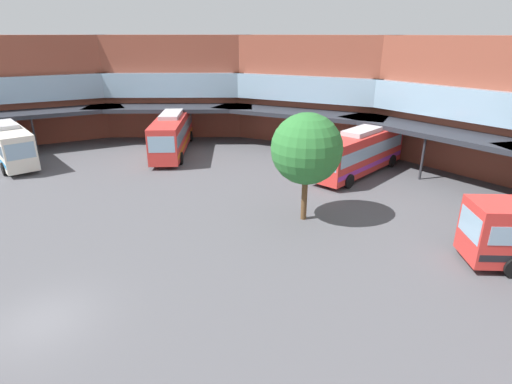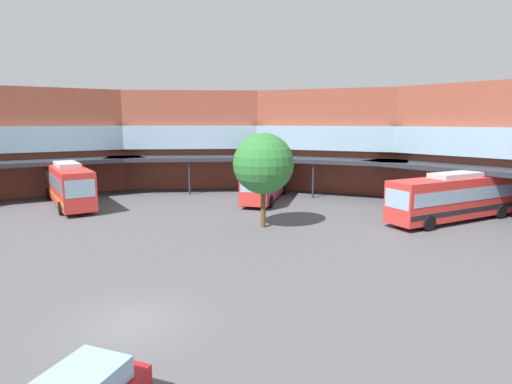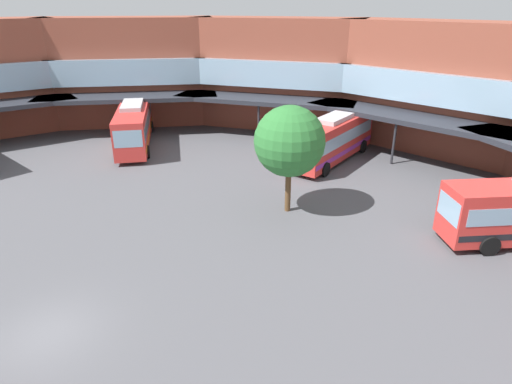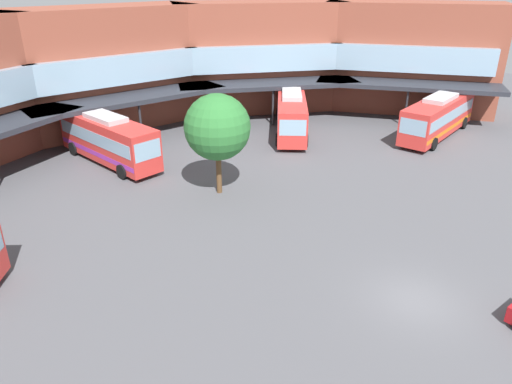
# 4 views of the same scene
# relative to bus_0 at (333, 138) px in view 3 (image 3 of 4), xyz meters

# --- Properties ---
(ground_plane) EXTENTS (119.30, 119.30, 0.00)m
(ground_plane) POSITION_rel_bus_0_xyz_m (-1.82, -25.57, -1.92)
(ground_plane) COLOR #515156
(station_building) EXTENTS (75.74, 35.10, 10.86)m
(station_building) POSITION_rel_bus_0_xyz_m (-1.82, -0.74, 3.53)
(station_building) COLOR brown
(station_building) RESTS_ON ground
(bus_0) EXTENTS (3.39, 10.69, 3.81)m
(bus_0) POSITION_rel_bus_0_xyz_m (0.00, 0.00, 0.00)
(bus_0) COLOR red
(bus_0) RESTS_ON ground
(bus_2) EXTENTS (9.95, 10.91, 3.90)m
(bus_2) POSITION_rel_bus_0_xyz_m (-17.36, -5.18, 0.05)
(bus_2) COLOR red
(bus_2) RESTS_ON ground
(plaza_tree) EXTENTS (4.32, 4.32, 6.75)m
(plaza_tree) POSITION_rel_bus_0_xyz_m (1.21, -10.48, 2.66)
(plaza_tree) COLOR brown
(plaza_tree) RESTS_ON ground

